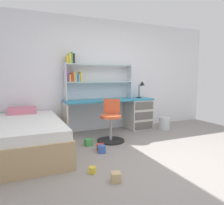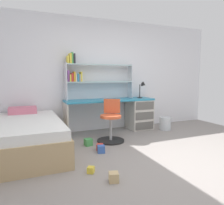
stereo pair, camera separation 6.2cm
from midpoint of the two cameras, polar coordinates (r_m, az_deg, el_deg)
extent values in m
cube|color=gray|center=(3.18, 14.33, -16.25)|extent=(5.79, 5.67, 0.02)
cube|color=silver|center=(5.01, -1.88, 7.23)|extent=(5.79, 0.06, 2.52)
cube|color=teal|center=(4.76, -0.12, 0.65)|extent=(2.02, 0.52, 0.04)
cube|color=beige|center=(5.15, 7.59, -3.08)|extent=(0.52, 0.50, 0.69)
cube|color=beige|center=(4.53, -11.80, -4.51)|extent=(0.03, 0.47, 0.69)
cube|color=#5E5B57|center=(4.98, 9.03, -6.15)|extent=(0.47, 0.01, 0.18)
cube|color=#5E5B57|center=(4.93, 9.08, -3.53)|extent=(0.47, 0.01, 0.18)
cube|color=#5E5B57|center=(4.90, 9.13, -0.87)|extent=(0.47, 0.01, 0.18)
cube|color=silver|center=(4.60, -11.83, 5.46)|extent=(0.02, 0.22, 0.79)
cube|color=silver|center=(5.11, 5.22, 5.70)|extent=(0.02, 0.22, 0.79)
cube|color=silver|center=(4.80, -2.85, 5.53)|extent=(1.50, 0.22, 0.02)
cube|color=silver|center=(4.81, -2.88, 10.00)|extent=(1.50, 0.22, 0.02)
cube|color=purple|center=(4.60, -11.26, 6.93)|extent=(0.04, 0.12, 0.23)
cube|color=yellow|center=(4.61, -10.81, 6.43)|extent=(0.03, 0.18, 0.15)
cube|color=red|center=(4.62, -10.30, 6.58)|extent=(0.04, 0.17, 0.17)
cube|color=gold|center=(4.63, -9.73, 6.81)|extent=(0.03, 0.16, 0.21)
cube|color=beige|center=(4.64, -9.29, 6.59)|extent=(0.03, 0.16, 0.17)
cube|color=#338CBF|center=(4.65, -8.81, 6.59)|extent=(0.03, 0.14, 0.17)
cube|color=beige|center=(4.66, -8.35, 6.48)|extent=(0.02, 0.17, 0.15)
cube|color=yellow|center=(4.67, -7.99, 6.84)|extent=(0.03, 0.20, 0.21)
cube|color=yellow|center=(4.62, -11.37, 11.10)|extent=(0.04, 0.14, 0.16)
cube|color=yellow|center=(4.63, -10.76, 11.44)|extent=(0.04, 0.17, 0.21)
cube|color=#4CA559|center=(4.64, -10.25, 11.59)|extent=(0.03, 0.16, 0.23)
cube|color=#26262D|center=(4.65, -9.76, 11.43)|extent=(0.03, 0.16, 0.21)
cylinder|color=black|center=(5.11, 7.73, 1.32)|extent=(0.12, 0.12, 0.02)
cylinder|color=black|center=(5.10, 7.76, 3.09)|extent=(0.02, 0.02, 0.30)
cone|color=black|center=(5.09, 8.85, 4.75)|extent=(0.12, 0.11, 0.13)
cylinder|color=black|center=(4.16, 0.08, -10.12)|extent=(0.52, 0.52, 0.03)
cylinder|color=#A5A8AD|center=(4.10, 0.08, -7.23)|extent=(0.05, 0.05, 0.46)
cylinder|color=#D85933|center=(4.04, 0.08, -3.72)|extent=(0.40, 0.40, 0.05)
cube|color=#D85933|center=(4.19, 0.41, -0.92)|extent=(0.30, 0.20, 0.28)
cube|color=tan|center=(3.78, -21.95, -9.45)|extent=(1.20, 1.97, 0.39)
cube|color=white|center=(3.72, -22.13, -5.49)|extent=(1.14, 1.91, 0.14)
cube|color=#D8728C|center=(4.42, -22.35, -1.91)|extent=(0.50, 0.32, 0.12)
cylinder|color=silver|center=(5.16, 14.33, -5.45)|extent=(0.26, 0.26, 0.30)
cube|color=tan|center=(2.66, 1.16, -19.28)|extent=(0.14, 0.14, 0.11)
cube|color=gold|center=(2.88, -5.02, -17.47)|extent=(0.12, 0.12, 0.08)
cube|color=#479E51|center=(3.92, -5.89, -10.46)|extent=(0.14, 0.14, 0.13)
cube|color=red|center=(3.69, -2.78, -11.74)|extent=(0.14, 0.14, 0.10)
cube|color=#3860B7|center=(3.56, -2.40, -12.32)|extent=(0.14, 0.14, 0.12)
camera|label=1|loc=(0.03, -89.56, 0.05)|focal=34.29mm
camera|label=2|loc=(0.03, 90.44, -0.05)|focal=34.29mm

